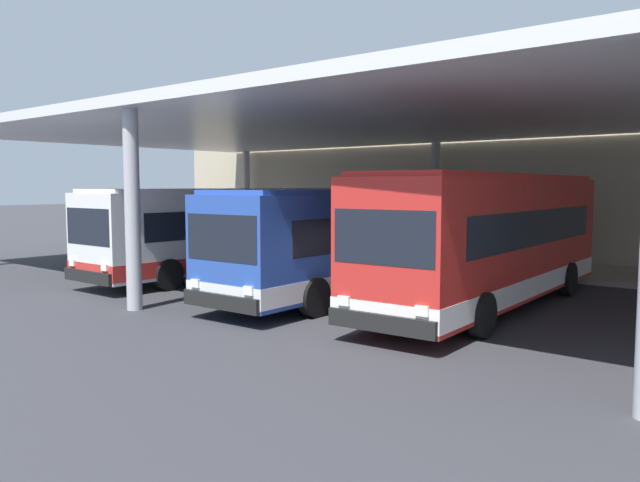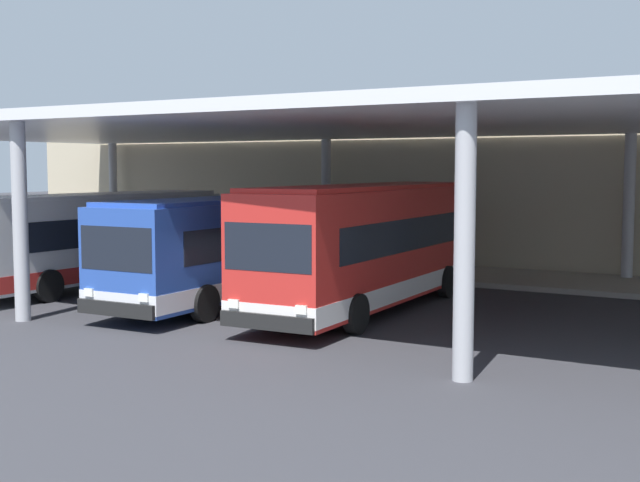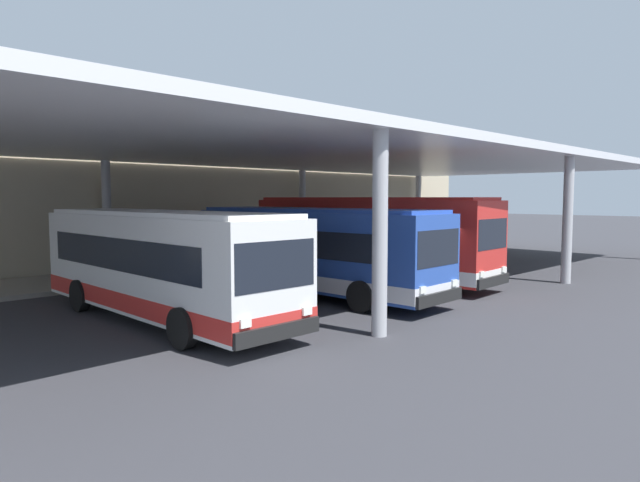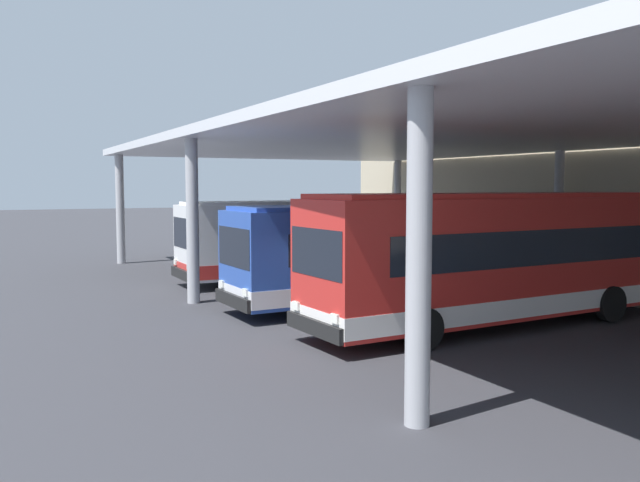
% 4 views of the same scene
% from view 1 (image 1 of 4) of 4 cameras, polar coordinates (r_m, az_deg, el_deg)
% --- Properties ---
extents(ground_plane, '(200.00, 200.00, 0.00)m').
position_cam_1_polar(ground_plane, '(14.92, 5.62, -7.66)').
color(ground_plane, '#333338').
extents(platform_kerb, '(42.00, 4.50, 0.18)m').
position_cam_1_polar(platform_kerb, '(25.39, 20.57, -2.50)').
color(platform_kerb, gray).
rests_on(platform_kerb, ground).
extents(station_building_facade, '(48.00, 1.60, 7.15)m').
position_cam_1_polar(station_building_facade, '(28.29, 22.93, 5.23)').
color(station_building_facade, '#C1B293').
rests_on(station_building_facade, ground).
extents(canopy_shelter, '(40.00, 17.00, 5.55)m').
position_cam_1_polar(canopy_shelter, '(19.48, 14.97, 10.87)').
color(canopy_shelter, silver).
rests_on(canopy_shelter, ground).
extents(bus_nearest_bay, '(2.76, 10.54, 3.17)m').
position_cam_1_polar(bus_nearest_bay, '(23.12, -9.01, 0.95)').
color(bus_nearest_bay, white).
rests_on(bus_nearest_bay, ground).
extents(bus_second_bay, '(2.94, 10.60, 3.17)m').
position_cam_1_polar(bus_second_bay, '(18.88, 2.64, 0.11)').
color(bus_second_bay, '#284CA8').
rests_on(bus_second_bay, ground).
extents(bus_middle_bay, '(3.09, 11.44, 3.57)m').
position_cam_1_polar(bus_middle_bay, '(17.51, 15.15, 0.17)').
color(bus_middle_bay, red).
rests_on(bus_middle_bay, ground).
extents(bench_waiting, '(1.80, 0.45, 0.92)m').
position_cam_1_polar(bench_waiting, '(26.54, 14.29, -0.78)').
color(bench_waiting, brown).
rests_on(bench_waiting, platform_kerb).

